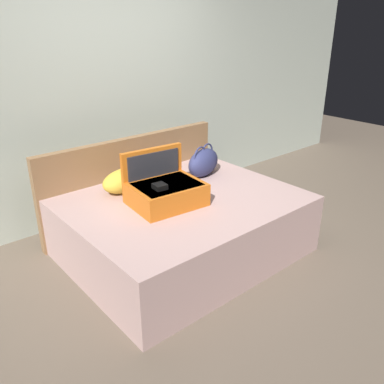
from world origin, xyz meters
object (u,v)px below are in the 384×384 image
Objects in this scene: bed at (184,226)px; hard_case_large at (165,190)px; duffel_bag at (203,162)px; pillow_near_headboard at (126,180)px.

bed is 3.15× the size of hard_case_large.
hard_case_large is 0.74m from duffel_bag.
duffel_bag is at bearing -11.45° from pillow_near_headboard.
hard_case_large is at bearing -157.53° from duffel_bag.
duffel_bag is 0.80m from pillow_near_headboard.
duffel_bag is (0.51, 0.31, 0.40)m from bed.
bed is at bearing -148.82° from duffel_bag.
hard_case_large reaches higher than pillow_near_headboard.
bed is 4.12× the size of duffel_bag.
hard_case_large is 1.31× the size of duffel_bag.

